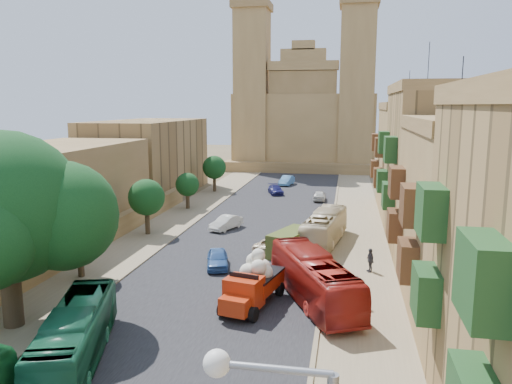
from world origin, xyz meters
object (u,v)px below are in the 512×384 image
(bus_green_north, at_px, (75,335))
(bus_red_east, at_px, (314,278))
(olive_pickup, at_px, (291,243))
(car_cream, at_px, (272,244))
(ficus_tree, at_px, (6,213))
(street_tree_c, at_px, (187,185))
(car_white_a, at_px, (226,223))
(car_blue_b, at_px, (287,180))
(pedestrian_a, at_px, (356,290))
(church, at_px, (305,118))
(pedestrian_c, at_px, (370,260))
(street_tree_a, at_px, (78,227))
(car_blue_a, at_px, (217,259))
(car_white_b, at_px, (319,196))
(red_truck, at_px, (253,282))
(car_dkblue, at_px, (276,190))
(street_tree_b, at_px, (147,198))
(bus_cream_east, at_px, (324,228))
(street_tree_d, at_px, (214,168))

(bus_green_north, relative_size, bus_red_east, 0.90)
(olive_pickup, height_order, car_cream, olive_pickup)
(ficus_tree, distance_m, street_tree_c, 32.19)
(car_white_a, bearing_deg, ficus_tree, -82.89)
(car_blue_b, relative_size, pedestrian_a, 2.31)
(church, height_order, olive_pickup, church)
(ficus_tree, relative_size, pedestrian_c, 6.11)
(street_tree_a, height_order, pedestrian_a, street_tree_a)
(car_blue_b, bearing_deg, street_tree_c, -106.60)
(car_blue_a, relative_size, car_white_b, 1.03)
(church, bearing_deg, car_white_b, -81.96)
(red_truck, height_order, pedestrian_a, red_truck)
(car_dkblue, distance_m, pedestrian_a, 38.51)
(street_tree_b, bearing_deg, car_white_a, 24.49)
(car_white_b, height_order, pedestrian_a, pedestrian_a)
(bus_cream_east, distance_m, car_white_a, 10.24)
(bus_red_east, relative_size, pedestrian_a, 5.82)
(pedestrian_a, bearing_deg, street_tree_b, -40.46)
(street_tree_c, relative_size, car_dkblue, 1.02)
(street_tree_d, bearing_deg, street_tree_a, -90.00)
(olive_pickup, relative_size, car_white_b, 1.37)
(red_truck, xyz_separation_m, pedestrian_a, (6.13, 1.23, -0.55))
(olive_pickup, distance_m, bus_red_east, 9.83)
(car_dkblue, bearing_deg, bus_red_east, -96.21)
(bus_green_north, height_order, car_blue_a, bus_green_north)
(street_tree_c, height_order, car_white_a, street_tree_c)
(street_tree_c, height_order, bus_green_north, street_tree_c)
(pedestrian_c, bearing_deg, car_white_a, -149.28)
(car_cream, bearing_deg, pedestrian_a, 141.73)
(olive_pickup, height_order, pedestrian_c, olive_pickup)
(ficus_tree, distance_m, car_blue_a, 15.50)
(street_tree_d, xyz_separation_m, red_truck, (12.91, -38.89, -1.92))
(car_blue_b, xyz_separation_m, pedestrian_a, (9.75, -45.18, 0.22))
(olive_pickup, xyz_separation_m, bus_cream_east, (2.50, 3.82, 0.44))
(red_truck, height_order, bus_green_north, red_truck)
(car_dkblue, relative_size, car_blue_b, 0.98)
(bus_green_north, relative_size, pedestrian_a, 5.24)
(street_tree_a, bearing_deg, bus_red_east, -5.18)
(red_truck, bearing_deg, car_white_b, 86.68)
(street_tree_a, xyz_separation_m, street_tree_b, (-0.00, 12.00, -0.13))
(ficus_tree, distance_m, bus_green_north, 7.96)
(car_white_a, bearing_deg, church, 108.67)
(car_white_b, xyz_separation_m, pedestrian_c, (5.22, -27.01, 0.24))
(street_tree_a, height_order, street_tree_b, street_tree_a)
(ficus_tree, xyz_separation_m, car_dkblue, (8.16, 43.45, -5.75))
(ficus_tree, bearing_deg, car_cream, 55.03)
(red_truck, bearing_deg, street_tree_d, 108.37)
(ficus_tree, distance_m, pedestrian_c, 23.96)
(bus_cream_east, height_order, pedestrian_c, bus_cream_east)
(car_white_a, distance_m, pedestrian_c, 16.88)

